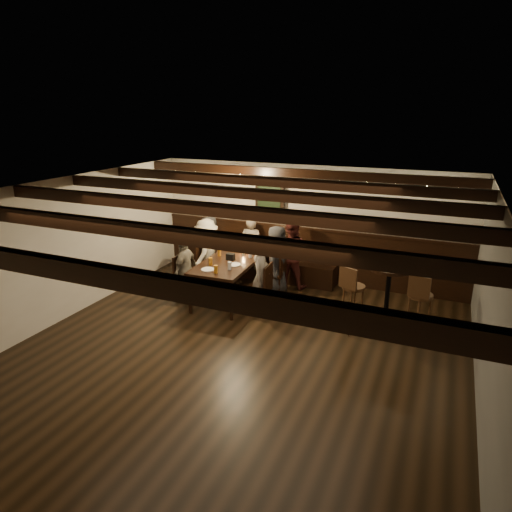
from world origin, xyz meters
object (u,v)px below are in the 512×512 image
at_px(person_left_far, 185,269).
at_px(person_left_near, 207,252).
at_px(chair_right_far, 259,297).
at_px(chair_right_near, 275,281).
at_px(person_bench_right, 291,253).
at_px(person_right_far, 261,277).
at_px(bar_stool_right, 418,317).
at_px(high_top_table, 388,290).
at_px(chair_left_near, 209,270).
at_px(bar_stool_left, 352,308).
at_px(person_bench_centre, 252,248).
at_px(person_right_near, 277,260).
at_px(person_bench_left, 210,246).
at_px(chair_left_far, 188,287).
at_px(dining_table, 232,262).

bearing_deg(person_left_far, person_left_near, 180.00).
bearing_deg(person_left_near, chair_right_far, 58.50).
bearing_deg(chair_right_near, person_bench_right, -22.03).
distance_m(chair_right_far, person_bench_right, 1.43).
relative_size(person_bench_right, person_right_far, 1.08).
distance_m(person_left_near, bar_stool_right, 4.30).
distance_m(person_left_far, high_top_table, 3.65).
bearing_deg(chair_left_near, person_right_far, 58.52).
distance_m(person_bench_right, bar_stool_left, 2.19).
height_order(chair_right_far, person_left_near, person_left_near).
bearing_deg(person_right_far, person_bench_centre, 26.57).
bearing_deg(person_right_near, bar_stool_right, -113.29).
xyz_separation_m(person_right_far, high_top_table, (2.15, 0.05, 0.09)).
bearing_deg(chair_right_near, chair_left_near, 90.00).
xyz_separation_m(chair_right_near, person_left_near, (-1.47, -0.07, 0.43)).
xyz_separation_m(person_bench_left, person_bench_right, (1.80, 0.09, 0.05)).
height_order(chair_right_far, person_bench_centre, person_bench_centre).
height_order(chair_left_near, bar_stool_right, bar_stool_right).
bearing_deg(person_bench_centre, person_right_near, 141.34).
distance_m(person_left_near, person_right_far, 1.75).
relative_size(chair_left_near, person_bench_left, 0.72).
bearing_deg(person_right_far, person_left_far, 90.00).
distance_m(chair_right_far, person_left_far, 1.51).
relative_size(person_right_near, bar_stool_left, 1.19).
bearing_deg(chair_right_near, person_left_far, 121.51).
height_order(person_bench_left, bar_stool_right, person_bench_left).
distance_m(person_bench_right, person_right_near, 0.47).
height_order(chair_left_far, chair_right_far, chair_right_far).
bearing_deg(person_bench_right, bar_stool_right, 147.50).
height_order(chair_right_near, person_right_near, person_right_near).
distance_m(chair_right_far, person_left_near, 1.77).
bearing_deg(chair_right_near, person_right_far, -177.96).
bearing_deg(person_left_near, chair_left_near, 90.00).
relative_size(chair_right_far, person_right_far, 0.68).
bearing_deg(person_bench_centre, chair_left_far, 64.40).
distance_m(chair_right_near, person_bench_centre, 1.03).
xyz_separation_m(chair_left_near, person_left_near, (-0.03, -0.00, 0.39)).
distance_m(bar_stool_left, bar_stool_right, 1.00).
distance_m(person_bench_centre, person_right_far, 1.68).
distance_m(chair_right_near, chair_right_far, 0.90).
bearing_deg(person_right_far, bar_stool_left, -98.21).
height_order(person_bench_centre, bar_stool_left, person_bench_centre).
bearing_deg(person_left_near, person_bench_left, -161.57).
bearing_deg(person_bench_left, chair_left_near, 111.80).
relative_size(chair_right_near, person_right_far, 0.65).
height_order(chair_left_far, bar_stool_left, bar_stool_left).
relative_size(dining_table, person_bench_right, 1.47).
distance_m(person_bench_right, person_right_far, 1.36).
height_order(chair_left_far, high_top_table, high_top_table).
relative_size(chair_left_near, person_bench_centre, 0.70).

